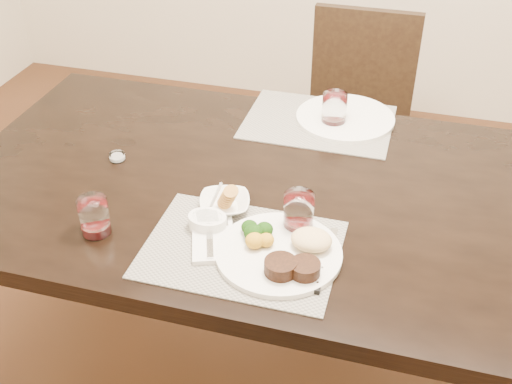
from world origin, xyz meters
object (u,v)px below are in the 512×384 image
(far_plate, at_px, (345,118))
(wine_glass_near, at_px, (299,214))
(cracker_bowl, at_px, (225,203))
(chair_far, at_px, (356,114))
(dinner_plate, at_px, (284,252))
(steak_knife, at_px, (322,269))

(far_plate, bearing_deg, wine_glass_near, -92.23)
(cracker_bowl, bearing_deg, chair_far, 79.22)
(chair_far, bearing_deg, far_plate, -87.97)
(cracker_bowl, distance_m, wine_glass_near, 0.20)
(dinner_plate, height_order, cracker_bowl, cracker_bowl)
(steak_knife, relative_size, wine_glass_near, 2.34)
(dinner_plate, distance_m, wine_glass_near, 0.12)
(chair_far, relative_size, dinner_plate, 3.01)
(chair_far, distance_m, dinner_plate, 1.24)
(dinner_plate, xyz_separation_m, cracker_bowl, (-0.19, 0.14, 0.00))
(far_plate, bearing_deg, cracker_bowl, -111.86)
(cracker_bowl, bearing_deg, far_plate, 68.14)
(dinner_plate, height_order, steak_knife, dinner_plate)
(dinner_plate, xyz_separation_m, far_plate, (0.03, 0.70, -0.01))
(chair_far, distance_m, steak_knife, 1.27)
(chair_far, xyz_separation_m, far_plate, (0.02, -0.52, 0.26))
(chair_far, relative_size, cracker_bowl, 5.60)
(chair_far, bearing_deg, wine_glass_near, -90.23)
(cracker_bowl, xyz_separation_m, far_plate, (0.22, 0.55, -0.01))
(chair_far, height_order, wine_glass_near, chair_far)
(chair_far, relative_size, steak_knife, 3.77)
(dinner_plate, height_order, far_plate, dinner_plate)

